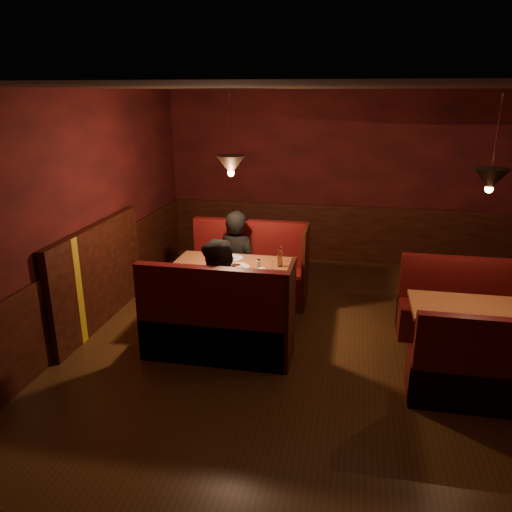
% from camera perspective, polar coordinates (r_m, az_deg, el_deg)
% --- Properties ---
extents(room, '(6.02, 7.02, 2.92)m').
position_cam_1_polar(room, '(5.41, 5.52, -1.39)').
color(room, '#492E18').
rests_on(room, ground).
extents(main_table, '(1.51, 0.92, 1.06)m').
position_cam_1_polar(main_table, '(6.27, -2.54, -2.65)').
color(main_table, brown).
rests_on(main_table, ground).
extents(main_bench_far, '(1.67, 0.60, 1.14)m').
position_cam_1_polar(main_bench_far, '(7.14, -0.76, -2.23)').
color(main_bench_far, '#3D0D09').
rests_on(main_bench_far, ground).
extents(main_bench_near, '(1.67, 0.60, 1.14)m').
position_cam_1_polar(main_bench_near, '(5.61, -4.44, -8.27)').
color(main_bench_near, '#3D0D09').
rests_on(main_bench_near, ground).
extents(second_table, '(1.24, 0.79, 0.70)m').
position_cam_1_polar(second_table, '(5.83, 23.18, -7.05)').
color(second_table, brown).
rests_on(second_table, ground).
extents(second_bench_far, '(1.37, 0.51, 0.98)m').
position_cam_1_polar(second_bench_far, '(6.58, 21.99, -5.98)').
color(second_bench_far, '#3D0D09').
rests_on(second_bench_far, ground).
extents(second_bench_near, '(1.37, 0.51, 0.98)m').
position_cam_1_polar(second_bench_near, '(5.29, 24.74, -12.45)').
color(second_bench_near, '#3D0D09').
rests_on(second_bench_near, ground).
extents(diner_a, '(0.71, 0.58, 1.70)m').
position_cam_1_polar(diner_a, '(6.85, -2.19, 1.17)').
color(diner_a, black).
rests_on(diner_a, ground).
extents(diner_b, '(0.90, 0.75, 1.68)m').
position_cam_1_polar(diner_b, '(5.56, -4.00, -3.15)').
color(diner_b, black).
rests_on(diner_b, ground).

